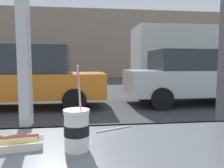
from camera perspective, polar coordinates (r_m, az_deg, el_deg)
ground_plane at (r=9.16m, az=-8.97°, el=-2.92°), size 60.00×60.00×0.00m
sidewalk_strip at (r=2.95m, az=-12.97°, el=-19.57°), size 16.00×2.80×0.15m
building_facade_far at (r=20.95m, az=-8.11°, el=10.26°), size 28.00×1.20×6.22m
soda_cup_right at (r=0.82m, az=-9.11°, el=-11.46°), size 0.09×0.09×0.31m
hotdog_tray_far at (r=0.92m, az=-25.61°, el=-13.60°), size 0.27×0.14×0.05m
loose_straw at (r=1.07m, az=0.56°, el=-11.52°), size 0.18×0.08×0.01m
parked_car_orange at (r=6.99m, az=-21.19°, el=1.67°), size 4.63×1.99×1.81m
parked_car_silver at (r=7.60m, az=19.60°, el=1.79°), size 4.23×2.00×1.73m
box_truck at (r=12.20m, az=19.58°, el=6.77°), size 6.21×2.44×3.13m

